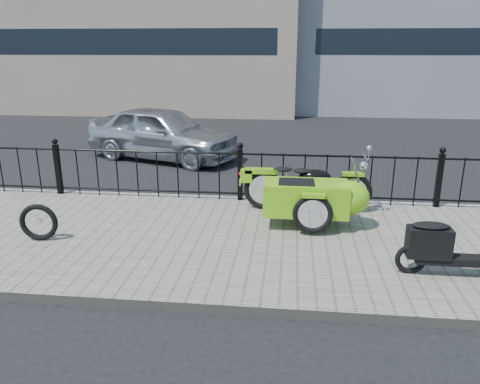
# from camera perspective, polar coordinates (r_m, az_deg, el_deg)

# --- Properties ---
(ground) EXTENTS (120.00, 120.00, 0.00)m
(ground) POSITION_cam_1_polar(r_m,az_deg,el_deg) (7.52, -1.07, -4.91)
(ground) COLOR black
(ground) RESTS_ON ground
(sidewalk) EXTENTS (30.00, 3.80, 0.12)m
(sidewalk) POSITION_cam_1_polar(r_m,az_deg,el_deg) (7.04, -1.60, -5.99)
(sidewalk) COLOR #6D665C
(sidewalk) RESTS_ON ground
(curb) EXTENTS (30.00, 0.10, 0.12)m
(curb) POSITION_cam_1_polar(r_m,az_deg,el_deg) (8.84, 0.13, -1.02)
(curb) COLOR gray
(curb) RESTS_ON ground
(iron_fence) EXTENTS (14.11, 0.11, 1.08)m
(iron_fence) POSITION_cam_1_polar(r_m,az_deg,el_deg) (8.55, 0.03, 2.04)
(iron_fence) COLOR black
(iron_fence) RESTS_ON sidewalk
(motorcycle_sidecar) EXTENTS (2.28, 1.47, 0.98)m
(motorcycle_sidecar) POSITION_cam_1_polar(r_m,az_deg,el_deg) (7.49, 9.34, -0.38)
(motorcycle_sidecar) COLOR black
(motorcycle_sidecar) RESTS_ON sidewalk
(scooter) EXTENTS (1.43, 0.42, 0.97)m
(scooter) POSITION_cam_1_polar(r_m,az_deg,el_deg) (6.31, 24.02, -6.14)
(scooter) COLOR black
(scooter) RESTS_ON sidewalk
(spare_tire) EXTENTS (0.57, 0.14, 0.56)m
(spare_tire) POSITION_cam_1_polar(r_m,az_deg,el_deg) (7.41, -23.33, -3.42)
(spare_tire) COLOR black
(spare_tire) RESTS_ON sidewalk
(sedan_car) EXTENTS (4.36, 2.89, 1.38)m
(sedan_car) POSITION_cam_1_polar(r_m,az_deg,el_deg) (12.38, -9.43, 7.12)
(sedan_car) COLOR #B0B3B7
(sedan_car) RESTS_ON ground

